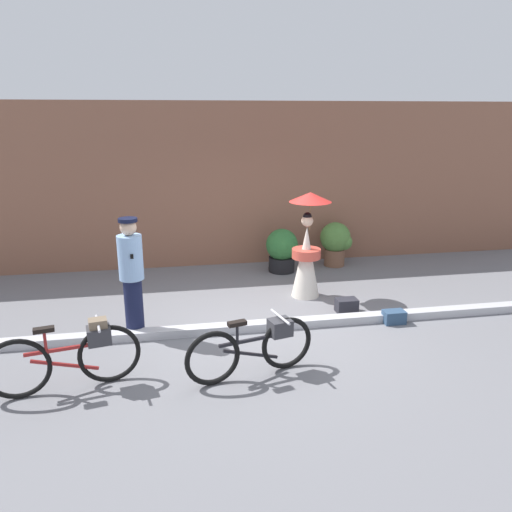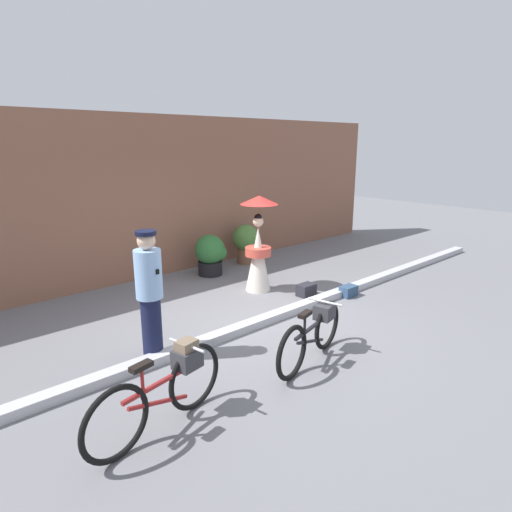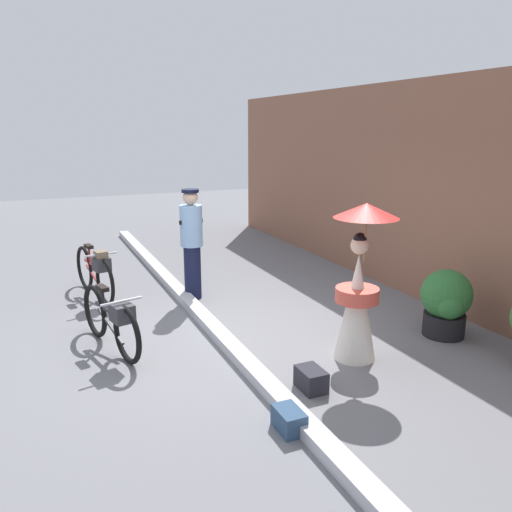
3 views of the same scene
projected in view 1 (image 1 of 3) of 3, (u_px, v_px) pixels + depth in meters
The scene contains 11 objects.
ground_plane at pixel (256, 330), 7.22m from camera, with size 30.00×30.00×0.00m, color slate.
building_wall at pixel (226, 185), 10.11m from camera, with size 14.00×0.40×3.29m, color brown.
sidewalk_curb at pixel (256, 326), 7.21m from camera, with size 14.00×0.20×0.12m, color #B2B2B7.
bicycle_near_officer at pixel (256, 346), 5.88m from camera, with size 1.60×0.56×0.74m.
bicycle_far_side at pixel (72, 354), 5.58m from camera, with size 1.67×0.51×0.81m.
person_officer at pixel (132, 274), 6.84m from camera, with size 0.34×0.38×1.70m.
person_with_parasol at pixel (307, 248), 8.35m from camera, with size 0.71×0.71×1.80m.
potted_plant_by_door at pixel (336, 241), 10.14m from camera, with size 0.64×0.62×0.91m.
potted_plant_small at pixel (283, 249), 9.77m from camera, with size 0.65×0.63×0.87m.
backpack_on_pavement at pixel (394, 317), 7.43m from camera, with size 0.32×0.21×0.20m.
backpack_spare at pixel (347, 305), 7.84m from camera, with size 0.33×0.23×0.22m.
Camera 1 is at (-1.17, -6.53, 3.05)m, focal length 34.60 mm.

